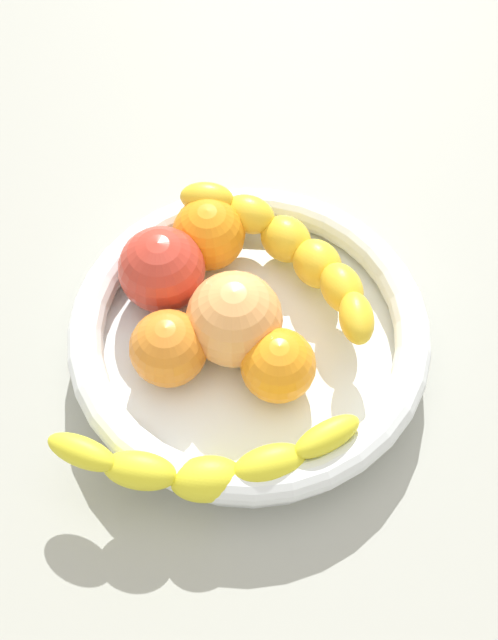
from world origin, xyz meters
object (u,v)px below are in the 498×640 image
peach_blush (234,319)px  tomato_red (164,266)px  fruit_bowl (249,336)px  orange_mid_left (278,366)px  banana_draped_left (206,465)px  banana_draped_right (294,252)px  orange_front (168,348)px  orange_mid_right (209,234)px

peach_blush → tomato_red: peach_blush is taller
fruit_bowl → orange_mid_left: (4.06, -2.24, 2.46)cm
orange_mid_left → peach_blush: size_ratio=0.77×
banana_draped_left → peach_blush: (-4.52, 10.78, 1.40)cm
banana_draped_right → tomato_red: 10.73cm
orange_front → banana_draped_left: bearing=-39.1°
orange_mid_right → peach_blush: 9.22cm
fruit_bowl → tomato_red: bearing=177.4°
banana_draped_left → orange_front: bearing=140.9°
fruit_bowl → tomato_red: (-8.39, 0.38, 3.10)cm
orange_front → orange_mid_right: 11.47cm
fruit_bowl → orange_mid_left: 5.25cm
orange_mid_left → tomato_red: (-12.45, 2.63, 0.64)cm
banana_draped_right → orange_mid_left: size_ratio=3.66×
banana_draped_right → orange_mid_right: size_ratio=3.45×
orange_mid_right → fruit_bowl: bearing=-35.9°
banana_draped_left → tomato_red: size_ratio=2.71×
banana_draped_left → tomato_red: bearing=135.1°
banana_draped_left → orange_mid_right: size_ratio=3.11×
banana_draped_left → peach_blush: peach_blush is taller
fruit_bowl → banana_draped_left: banana_draped_left is taller
fruit_bowl → orange_mid_right: orange_mid_right is taller
banana_draped_right → tomato_red: bearing=-139.3°
orange_mid_right → tomato_red: (-0.99, -4.98, 0.46)cm
tomato_red → peach_blush: bearing=-10.0°
banana_draped_right → orange_front: bearing=-105.6°
orange_mid_right → orange_front: bearing=-72.0°
fruit_bowl → tomato_red: 8.96cm
orange_mid_left → tomato_red: bearing=168.1°
fruit_bowl → orange_front: size_ratio=4.79×
banana_draped_right → peach_blush: bearing=-93.3°
fruit_bowl → orange_front: (-3.87, -5.54, 2.58)cm
banana_draped_left → banana_draped_right: 19.56cm
banana_draped_right → peach_blush: size_ratio=2.81×
peach_blush → fruit_bowl: bearing=52.3°
orange_front → peach_blush: (3.12, 4.58, 0.75)cm
fruit_bowl → orange_mid_right: bearing=144.1°
peach_blush → tomato_red: 7.77cm
banana_draped_left → orange_front: (-7.64, 6.20, 0.65)cm
fruit_bowl → banana_draped_left: bearing=-72.2°
tomato_red → orange_front: bearing=-52.6°
banana_draped_left → orange_mid_left: bearing=88.3°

